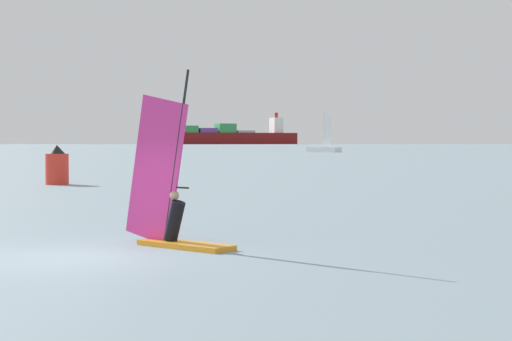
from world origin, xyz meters
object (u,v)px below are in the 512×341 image
(small_sailboat, at_px, (324,149))
(windsurfer, at_px, (171,206))
(channel_buoy, at_px, (57,167))
(cargo_ship, at_px, (219,136))

(small_sailboat, bearing_deg, windsurfer, 126.67)
(windsurfer, relative_size, small_sailboat, 0.43)
(channel_buoy, distance_m, small_sailboat, 148.46)
(channel_buoy, xyz_separation_m, small_sailboat, (61.45, 135.15, -0.18))
(windsurfer, xyz_separation_m, small_sailboat, (58.87, 163.71, -0.10))
(small_sailboat, bearing_deg, channel_buoy, 122.00)
(cargo_ship, relative_size, small_sailboat, 19.17)
(channel_buoy, height_order, small_sailboat, small_sailboat)
(windsurfer, height_order, cargo_ship, cargo_ship)
(cargo_ship, xyz_separation_m, small_sailboat, (-117.95, -728.75, -8.72))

